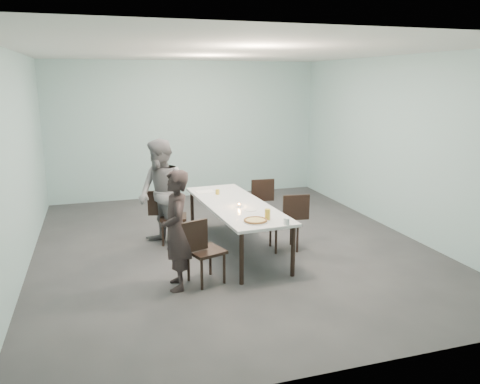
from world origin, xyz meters
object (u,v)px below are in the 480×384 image
object	(u,v)px
chair_near_left	(200,247)
pizza	(255,221)
water_tumbler	(287,221)
tealight	(239,206)
diner_near	(176,230)
amber_tumbler	(218,192)
diner_far	(161,194)
side_plate	(250,210)
table	(236,207)
chair_far_left	(168,213)
chair_near_right	(289,218)
chair_far_right	(257,200)
beer_glass	(267,214)

from	to	relation	value
chair_near_left	pizza	xyz separation A→B (m)	(0.77, 0.07, 0.27)
water_tumbler	tealight	distance (m)	1.07
diner_near	amber_tumbler	size ratio (longest dim) A/B	19.08
tealight	diner_far	bearing A→B (deg)	146.30
chair_near_left	side_plate	xyz separation A→B (m)	(0.89, 0.63, 0.25)
table	diner_near	bearing A→B (deg)	-135.48
chair_far_left	tealight	bearing A→B (deg)	-31.43
chair_near_right	water_tumbler	size ratio (longest dim) A/B	9.67
table	chair_far_right	world-z (taller)	chair_far_right
chair_far_right	diner_far	bearing A→B (deg)	19.12
chair_near_right	chair_near_left	bearing A→B (deg)	34.60
beer_glass	chair_near_left	bearing A→B (deg)	-173.41
chair_far_right	chair_near_left	bearing A→B (deg)	56.87
pizza	side_plate	bearing A→B (deg)	78.34
amber_tumbler	pizza	bearing A→B (deg)	-86.77
diner_far	beer_glass	distance (m)	1.89
chair_near_left	beer_glass	size ratio (longest dim) A/B	5.80
amber_tumbler	chair_far_right	bearing A→B (deg)	24.04
chair_near_left	chair_far_left	xyz separation A→B (m)	(-0.15, 1.71, 0.00)
pizza	side_plate	size ratio (longest dim) A/B	1.89
chair_far_left	tealight	xyz separation A→B (m)	(0.94, -0.85, 0.27)
chair_far_right	amber_tumbler	size ratio (longest dim) A/B	10.88
chair_far_right	beer_glass	world-z (taller)	beer_glass
chair_far_left	amber_tumbler	world-z (taller)	chair_far_left
table	chair_near_right	distance (m)	0.85
chair_near_right	water_tumbler	distance (m)	1.15
chair_far_right	side_plate	bearing A→B (deg)	69.73
chair_far_right	diner_far	world-z (taller)	diner_far
chair_near_right	table	bearing A→B (deg)	-8.30
chair_far_right	water_tumbler	xyz separation A→B (m)	(-0.38, -2.24, 0.29)
diner_far	beer_glass	xyz separation A→B (m)	(1.22, -1.45, -0.03)
diner_far	side_plate	distance (m)	1.48
table	water_tumbler	size ratio (longest dim) A/B	29.44
tealight	chair_near_right	bearing A→B (deg)	-0.40
water_tumbler	amber_tumbler	xyz separation A→B (m)	(-0.44, 1.87, -0.01)
diner_near	beer_glass	bearing A→B (deg)	100.75
chair_far_left	diner_near	xyz separation A→B (m)	(-0.16, -1.73, 0.26)
table	chair_far_right	xyz separation A→B (m)	(0.70, 1.02, -0.19)
chair_far_right	diner_near	size ratio (longest dim) A/B	0.57
side_plate	tealight	world-z (taller)	tealight
diner_near	diner_far	xyz separation A→B (m)	(0.04, 1.58, 0.09)
side_plate	tealight	bearing A→B (deg)	114.78
diner_near	side_plate	xyz separation A→B (m)	(1.20, 0.66, -0.01)
chair_far_right	tealight	size ratio (longest dim) A/B	15.54
chair_near_right	diner_far	distance (m)	2.02
amber_tumbler	diner_near	bearing A→B (deg)	-119.57
chair_far_left	chair_far_right	distance (m)	1.69
beer_glass	chair_far_right	bearing A→B (deg)	74.66
water_tumbler	tealight	xyz separation A→B (m)	(-0.34, 1.02, -0.02)
diner_near	tealight	distance (m)	1.40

